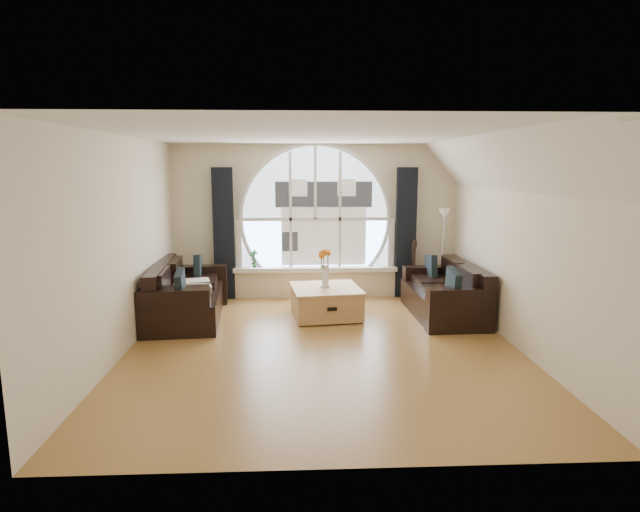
{
  "coord_description": "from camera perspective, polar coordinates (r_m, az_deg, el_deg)",
  "views": [
    {
      "loc": [
        -0.34,
        -6.45,
        2.33
      ],
      "look_at": [
        0.0,
        0.9,
        1.05
      ],
      "focal_mm": 29.31,
      "sensor_mm": 36.0,
      "label": 1
    }
  ],
  "objects": [
    {
      "name": "ground",
      "position": [
        6.87,
        0.35,
        -9.96
      ],
      "size": [
        5.0,
        5.5,
        0.01
      ],
      "primitive_type": "cube",
      "color": "brown",
      "rests_on": "ground"
    },
    {
      "name": "ceiling",
      "position": [
        6.47,
        0.38,
        13.15
      ],
      "size": [
        5.0,
        5.5,
        0.01
      ],
      "primitive_type": "cube",
      "color": "silver",
      "rests_on": "ground"
    },
    {
      "name": "wall_back",
      "position": [
        9.26,
        -0.53,
        3.78
      ],
      "size": [
        5.0,
        0.01,
        2.7
      ],
      "primitive_type": "cube",
      "color": "beige",
      "rests_on": "ground"
    },
    {
      "name": "wall_front",
      "position": [
        3.84,
        2.52,
        -4.88
      ],
      "size": [
        5.0,
        0.01,
        2.7
      ],
      "primitive_type": "cube",
      "color": "beige",
      "rests_on": "ground"
    },
    {
      "name": "wall_left",
      "position": [
        6.87,
        -20.93,
        1.02
      ],
      "size": [
        0.01,
        5.5,
        2.7
      ],
      "primitive_type": "cube",
      "color": "beige",
      "rests_on": "ground"
    },
    {
      "name": "wall_right",
      "position": [
        7.12,
        20.9,
        1.3
      ],
      "size": [
        0.01,
        5.5,
        2.7
      ],
      "primitive_type": "cube",
      "color": "beige",
      "rests_on": "ground"
    },
    {
      "name": "attic_slope",
      "position": [
        6.93,
        19.11,
        9.5
      ],
      "size": [
        0.92,
        5.5,
        0.72
      ],
      "primitive_type": "cube",
      "color": "silver",
      "rests_on": "ground"
    },
    {
      "name": "arched_window",
      "position": [
        9.21,
        -0.52,
        5.47
      ],
      "size": [
        2.6,
        0.06,
        2.15
      ],
      "primitive_type": "cube",
      "color": "silver",
      "rests_on": "wall_back"
    },
    {
      "name": "window_sill",
      "position": [
        9.29,
        -0.5,
        -1.44
      ],
      "size": [
        2.9,
        0.22,
        0.08
      ],
      "primitive_type": "cube",
      "color": "white",
      "rests_on": "wall_back"
    },
    {
      "name": "window_frame",
      "position": [
        9.18,
        -0.52,
        5.45
      ],
      "size": [
        2.76,
        0.08,
        2.15
      ],
      "primitive_type": "cube",
      "color": "white",
      "rests_on": "wall_back"
    },
    {
      "name": "neighbor_house",
      "position": [
        9.21,
        0.42,
        4.69
      ],
      "size": [
        1.7,
        0.02,
        1.5
      ],
      "primitive_type": "cube",
      "color": "silver",
      "rests_on": "wall_back"
    },
    {
      "name": "curtain_left",
      "position": [
        9.25,
        -10.47,
        2.36
      ],
      "size": [
        0.35,
        0.12,
        2.3
      ],
      "primitive_type": "cube",
      "color": "black",
      "rests_on": "ground"
    },
    {
      "name": "curtain_right",
      "position": [
        9.36,
        9.34,
        2.49
      ],
      "size": [
        0.35,
        0.12,
        2.3
      ],
      "primitive_type": "cube",
      "color": "black",
      "rests_on": "ground"
    },
    {
      "name": "sofa_left",
      "position": [
        8.24,
        -14.29,
        -4.0
      ],
      "size": [
        1.13,
        2.02,
        0.86
      ],
      "primitive_type": "cube",
      "rotation": [
        0.0,
        0.0,
        0.08
      ],
      "color": "black",
      "rests_on": "ground"
    },
    {
      "name": "sofa_right",
      "position": [
        8.37,
        13.34,
        -3.74
      ],
      "size": [
        0.97,
        1.87,
        0.82
      ],
      "primitive_type": "cube",
      "rotation": [
        0.0,
        0.0,
        0.03
      ],
      "color": "black",
      "rests_on": "ground"
    },
    {
      "name": "coffee_chest",
      "position": [
        8.16,
        0.65,
        -4.9
      ],
      "size": [
        1.15,
        1.15,
        0.5
      ],
      "primitive_type": "cube",
      "rotation": [
        0.0,
        0.0,
        0.12
      ],
      "color": "#AC7E4A",
      "rests_on": "ground"
    },
    {
      "name": "throw_blanket",
      "position": [
        8.25,
        -13.8,
        -3.23
      ],
      "size": [
        0.67,
        0.67,
        0.1
      ],
      "primitive_type": "cube",
      "rotation": [
        0.0,
        0.0,
        0.26
      ],
      "color": "silver",
      "rests_on": "sofa_left"
    },
    {
      "name": "vase_flowers",
      "position": [
        8.06,
        0.59,
        -0.69
      ],
      "size": [
        0.24,
        0.24,
        0.7
      ],
      "primitive_type": "cube",
      "color": "white",
      "rests_on": "coffee_chest"
    },
    {
      "name": "floor_lamp",
      "position": [
        9.25,
        13.26,
        0.08
      ],
      "size": [
        0.24,
        0.24,
        1.6
      ],
      "primitive_type": "cube",
      "color": "#B2B2B2",
      "rests_on": "ground"
    },
    {
      "name": "guitar",
      "position": [
        9.37,
        10.1,
        -1.38
      ],
      "size": [
        0.37,
        0.26,
        1.06
      ],
      "primitive_type": "cube",
      "rotation": [
        0.0,
        0.0,
        0.05
      ],
      "color": "brown",
      "rests_on": "ground"
    },
    {
      "name": "potted_plant",
      "position": [
        9.28,
        -7.24,
        -0.29
      ],
      "size": [
        0.19,
        0.16,
        0.32
      ],
      "primitive_type": "imported",
      "rotation": [
        0.0,
        0.0,
        -0.34
      ],
      "color": "#1E6023",
      "rests_on": "window_sill"
    }
  ]
}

